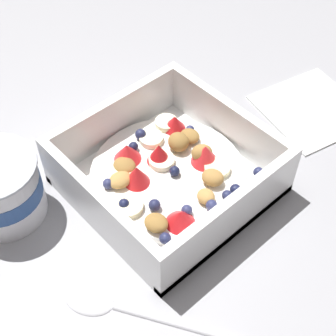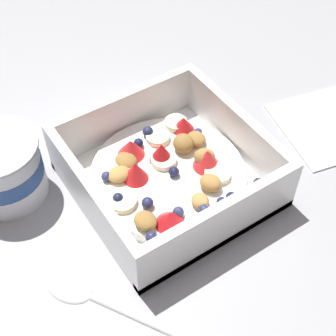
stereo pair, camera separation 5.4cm
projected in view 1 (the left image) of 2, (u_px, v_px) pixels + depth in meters
name	position (u px, v px, depth m)	size (l,w,h in m)	color
ground_plane	(185.00, 188.00, 0.56)	(2.40, 2.40, 0.00)	#9E9EA3
fruit_bowl	(168.00, 173.00, 0.55)	(0.19, 0.19, 0.07)	white
spoon	(116.00, 305.00, 0.47)	(0.11, 0.16, 0.01)	silver
yogurt_cup	(0.00, 188.00, 0.52)	(0.09, 0.09, 0.07)	white
folded_napkin	(312.00, 108.00, 0.65)	(0.12, 0.12, 0.01)	white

